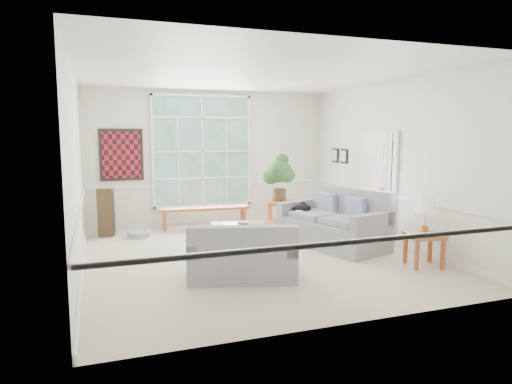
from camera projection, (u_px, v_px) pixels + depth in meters
floor at (254, 255)px, 7.73m from camera, size 5.50×6.00×0.01m
ceiling at (254, 74)px, 7.35m from camera, size 5.50×6.00×0.02m
wall_back at (211, 158)px, 10.34m from camera, size 5.50×0.02×3.00m
wall_front at (350, 186)px, 4.74m from camera, size 5.50×0.02×3.00m
wall_left at (76, 171)px, 6.63m from camera, size 0.02×6.00×3.00m
wall_right at (394, 163)px, 8.45m from camera, size 0.02×6.00×3.00m
window_back at (202, 151)px, 10.22m from camera, size 2.30×0.08×2.40m
entry_door at (373, 184)px, 9.06m from camera, size 0.08×0.90×2.10m
door_sidelight at (393, 182)px, 8.45m from camera, size 0.08×0.26×1.90m
wall_art at (121, 155)px, 9.64m from camera, size 0.90×0.06×1.10m
wall_frame_near at (344, 156)px, 10.07m from camera, size 0.04×0.26×0.32m
wall_frame_far at (335, 155)px, 10.44m from camera, size 0.04×0.26×0.32m
loveseat_right at (333, 218)px, 8.26m from camera, size 1.56×2.17×1.06m
loveseat_front at (242, 250)px, 6.44m from camera, size 1.65×1.15×0.81m
coffee_table at (244, 236)px, 8.24m from camera, size 1.24×0.80×0.43m
pewter_bowl at (243, 223)px, 8.14m from camera, size 0.35×0.35×0.07m
window_bench at (205, 218)px, 9.94m from camera, size 1.96×0.54×0.45m
end_table at (280, 215)px, 9.90m from camera, size 0.75×0.75×0.59m
houseplant at (279, 177)px, 9.85m from camera, size 0.63×0.63×1.04m
side_table at (424, 250)px, 7.04m from camera, size 0.62×0.62×0.52m
table_lamp at (426, 215)px, 6.92m from camera, size 0.38×0.38×0.59m
pet_bed at (138, 234)px, 9.06m from camera, size 0.54×0.54×0.13m
floor_speaker at (106, 213)px, 9.09m from camera, size 0.34×0.29×0.96m
cat at (302, 208)px, 8.72m from camera, size 0.46×0.38×0.18m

